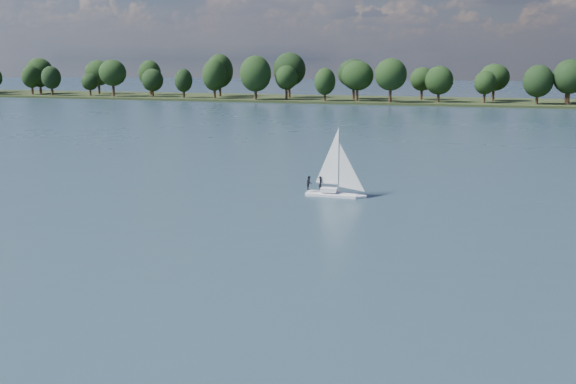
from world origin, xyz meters
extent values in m
plane|color=#233342|center=(0.00, 100.00, 0.00)|extent=(700.00, 700.00, 0.00)
cube|color=black|center=(0.00, 212.00, 0.00)|extent=(660.00, 40.00, 1.50)
cube|color=silver|center=(-0.42, 51.72, 0.00)|extent=(6.01, 1.72, 0.71)
cube|color=silver|center=(-0.42, 51.72, 0.71)|extent=(1.77, 1.07, 0.44)
cylinder|color=silver|center=(-0.42, 51.72, 4.01)|extent=(0.11, 0.11, 7.05)
imported|color=black|center=(-1.90, 51.89, 1.31)|extent=(0.43, 0.59, 1.52)
imported|color=black|center=(-3.09, 51.65, 1.31)|extent=(0.72, 0.84, 1.52)
camera|label=1|loc=(14.72, -14.29, 14.48)|focal=40.00mm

